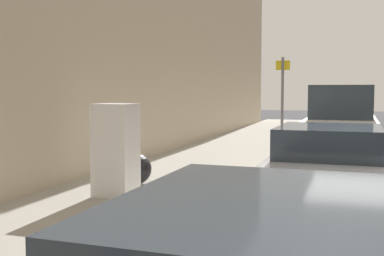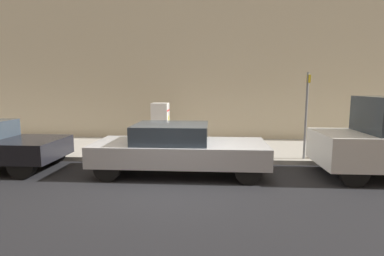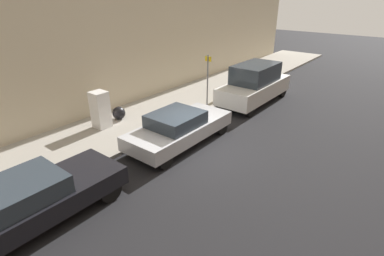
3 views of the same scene
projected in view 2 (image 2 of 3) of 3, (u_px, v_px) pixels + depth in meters
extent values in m
plane|color=black|center=(174.00, 184.00, 7.41)|extent=(80.00, 80.00, 0.00)
cube|color=#9E998E|center=(187.00, 148.00, 11.32)|extent=(3.91, 44.00, 0.14)
cube|color=beige|center=(192.00, 36.00, 13.50)|extent=(1.77, 39.60, 9.29)
cube|color=white|center=(160.00, 123.00, 11.79)|extent=(0.66, 0.63, 1.62)
cube|color=black|center=(168.00, 124.00, 11.77)|extent=(0.01, 0.01, 1.53)
cube|color=yellow|center=(169.00, 119.00, 11.82)|extent=(0.16, 0.01, 0.22)
cube|color=red|center=(168.00, 110.00, 11.69)|extent=(0.60, 0.01, 0.05)
cube|color=red|center=(169.00, 132.00, 11.81)|extent=(0.60, 0.01, 0.05)
cylinder|color=#47443F|center=(222.00, 149.00, 10.85)|extent=(0.70, 0.70, 0.02)
cylinder|color=slate|center=(306.00, 116.00, 9.24)|extent=(0.07, 0.07, 2.68)
cube|color=yellow|center=(309.00, 79.00, 9.08)|extent=(0.36, 0.02, 0.24)
cylinder|color=gold|center=(336.00, 149.00, 9.43)|extent=(0.22, 0.22, 0.62)
sphere|color=gold|center=(336.00, 138.00, 9.38)|extent=(0.20, 0.20, 0.20)
sphere|color=black|center=(187.00, 136.00, 11.89)|extent=(0.60, 0.60, 0.60)
cylinder|color=black|center=(53.00, 152.00, 9.32)|extent=(0.22, 0.72, 0.72)
cylinder|color=black|center=(22.00, 165.00, 7.78)|extent=(0.22, 0.72, 0.72)
cube|color=silver|center=(180.00, 152.00, 8.24)|extent=(1.90, 4.70, 0.55)
cube|color=#2D3842|center=(171.00, 133.00, 8.19)|extent=(1.67, 1.97, 0.50)
cylinder|color=black|center=(242.00, 156.00, 8.97)|extent=(0.22, 0.66, 0.66)
cylinder|color=black|center=(248.00, 171.00, 7.35)|extent=(0.22, 0.66, 0.66)
cylinder|color=black|center=(126.00, 154.00, 9.21)|extent=(0.22, 0.66, 0.66)
cylinder|color=black|center=(107.00, 168.00, 7.59)|extent=(0.22, 0.66, 0.66)
cylinder|color=black|center=(327.00, 157.00, 8.82)|extent=(0.22, 0.67, 0.67)
cylinder|color=black|center=(354.00, 173.00, 7.17)|extent=(0.22, 0.67, 0.67)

